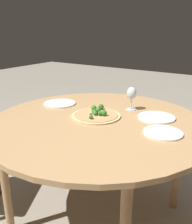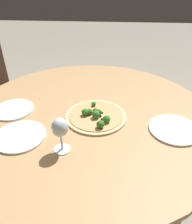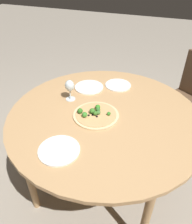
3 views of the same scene
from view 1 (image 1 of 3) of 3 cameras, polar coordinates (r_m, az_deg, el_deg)
The scene contains 7 objects.
ground_plane at distance 1.89m, azimuth 0.28°, elevation -22.92°, with size 12.00×12.00×0.00m, color gray.
dining_table at distance 1.53m, azimuth 0.32°, elevation -4.01°, with size 1.31×1.31×0.73m.
pizza at distance 1.56m, azimuth 0.09°, elevation -0.60°, with size 0.31×0.31×0.05m.
wine_glass at distance 1.68m, azimuth 8.13°, elevation 4.08°, with size 0.07×0.07×0.16m.
plate_near at distance 1.58m, azimuth 13.63°, elevation -1.19°, with size 0.23×0.23×0.01m.
plate_far at distance 1.36m, azimuth 15.01°, elevation -4.60°, with size 0.21×0.21×0.01m.
plate_side at distance 1.83m, azimuth -8.30°, elevation 1.98°, with size 0.23×0.23×0.01m.
Camera 1 is at (1.18, 0.76, 1.26)m, focal length 40.00 mm.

